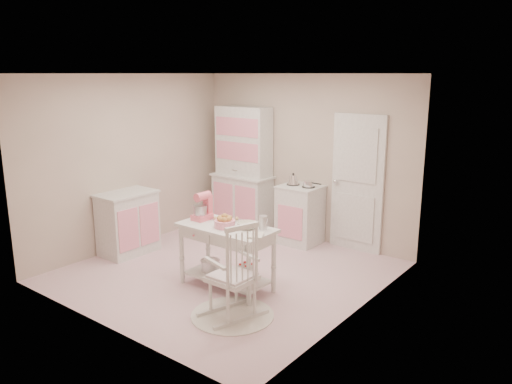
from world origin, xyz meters
TOP-DOWN VIEW (x-y plane):
  - room_shell at (0.00, 0.00)m, footprint 3.84×3.84m
  - door at (0.95, 1.87)m, footprint 0.82×0.05m
  - hutch at (-1.07, 1.66)m, footprint 1.06×0.50m
  - stove at (0.13, 1.61)m, footprint 0.62×0.57m
  - base_cabinet at (-1.63, -0.32)m, footprint 0.54×0.84m
  - lace_rug at (0.87, -0.90)m, footprint 0.92×0.92m
  - rocking_chair at (0.87, -0.90)m, footprint 0.67×0.83m
  - work_table at (0.34, -0.37)m, footprint 1.20×0.60m
  - stand_mixer at (-0.08, -0.35)m, footprint 0.20×0.28m
  - cookie_tray at (0.19, -0.19)m, footprint 0.34×0.24m
  - bread_basket at (0.36, -0.42)m, footprint 0.25×0.25m
  - mixing_bowl at (0.60, -0.29)m, footprint 0.24×0.24m
  - metal_pitcher at (0.78, -0.21)m, footprint 0.10×0.10m
  - recipe_book at (0.79, -0.49)m, footprint 0.25×0.27m

SIDE VIEW (x-z plane):
  - lace_rug at x=0.87m, z-range 0.00..0.01m
  - work_table at x=0.34m, z-range 0.00..0.80m
  - stove at x=0.13m, z-range 0.00..0.92m
  - base_cabinet at x=-1.63m, z-range 0.00..0.92m
  - rocking_chair at x=0.87m, z-range 0.00..1.10m
  - cookie_tray at x=0.19m, z-range 0.80..0.82m
  - recipe_book at x=0.79m, z-range 0.80..0.82m
  - mixing_bowl at x=0.60m, z-range 0.80..0.88m
  - bread_basket at x=0.36m, z-range 0.80..0.89m
  - metal_pitcher at x=0.78m, z-range 0.80..0.97m
  - stand_mixer at x=-0.08m, z-range 0.80..1.14m
  - door at x=0.95m, z-range 0.00..2.04m
  - hutch at x=-1.07m, z-range 0.00..2.08m
  - room_shell at x=0.00m, z-range 0.34..2.96m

